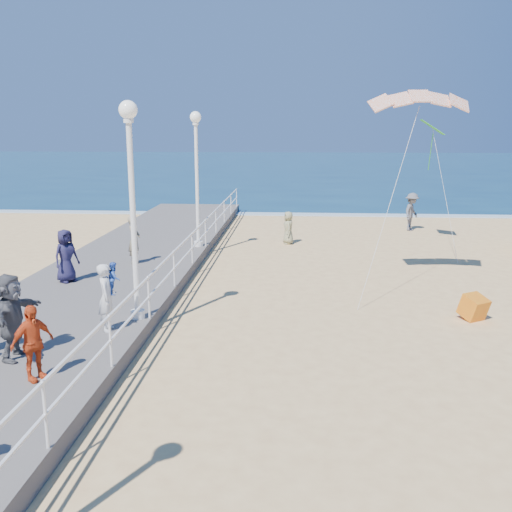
# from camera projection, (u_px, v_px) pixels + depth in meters

# --- Properties ---
(ground) EXTENTS (160.00, 160.00, 0.00)m
(ground) POSITION_uv_depth(u_px,v_px,m) (351.00, 338.00, 14.11)
(ground) COLOR #ECC17B
(ground) RESTS_ON ground
(ocean) EXTENTS (160.00, 90.00, 0.05)m
(ocean) POSITION_uv_depth(u_px,v_px,m) (307.00, 166.00, 77.36)
(ocean) COLOR #0D3450
(ocean) RESTS_ON ground
(surf_line) EXTENTS (160.00, 1.20, 0.04)m
(surf_line) POSITION_uv_depth(u_px,v_px,m) (320.00, 215.00, 34.05)
(surf_line) COLOR white
(surf_line) RESTS_ON ground
(boardwalk) EXTENTS (5.00, 44.00, 0.40)m
(boardwalk) POSITION_uv_depth(u_px,v_px,m) (56.00, 323.00, 14.58)
(boardwalk) COLOR slate
(boardwalk) RESTS_ON ground
(railing) EXTENTS (0.05, 42.00, 0.55)m
(railing) POSITION_uv_depth(u_px,v_px,m) (148.00, 286.00, 14.18)
(railing) COLOR white
(railing) RESTS_ON boardwalk
(lamp_post_mid) EXTENTS (0.44, 0.44, 5.32)m
(lamp_post_mid) POSITION_uv_depth(u_px,v_px,m) (132.00, 189.00, 13.68)
(lamp_post_mid) COLOR white
(lamp_post_mid) RESTS_ON boardwalk
(lamp_post_far) EXTENTS (0.44, 0.44, 5.32)m
(lamp_post_far) POSITION_uv_depth(u_px,v_px,m) (197.00, 165.00, 22.43)
(lamp_post_far) COLOR white
(lamp_post_far) RESTS_ON boardwalk
(woman_holding_toddler) EXTENTS (0.49, 0.65, 1.61)m
(woman_holding_toddler) POSITION_uv_depth(u_px,v_px,m) (107.00, 297.00, 13.35)
(woman_holding_toddler) COLOR silver
(woman_holding_toddler) RESTS_ON boardwalk
(toddler_held) EXTENTS (0.36, 0.42, 0.78)m
(toddler_held) POSITION_uv_depth(u_px,v_px,m) (114.00, 278.00, 13.39)
(toddler_held) COLOR blue
(toddler_held) RESTS_ON boardwalk
(spectator_3) EXTENTS (0.77, 0.93, 1.48)m
(spectator_3) POSITION_uv_depth(u_px,v_px,m) (32.00, 343.00, 10.69)
(spectator_3) COLOR #D1441A
(spectator_3) RESTS_ON boardwalk
(spectator_4) EXTENTS (0.89, 0.97, 1.66)m
(spectator_4) POSITION_uv_depth(u_px,v_px,m) (66.00, 256.00, 17.61)
(spectator_4) COLOR #1D1B3B
(spectator_4) RESTS_ON boardwalk
(spectator_5) EXTENTS (0.58, 1.70, 1.82)m
(spectator_5) POSITION_uv_depth(u_px,v_px,m) (12.00, 316.00, 11.68)
(spectator_5) COLOR #515155
(spectator_5) RESTS_ON boardwalk
(spectator_6) EXTENTS (0.41, 0.62, 1.69)m
(spectator_6) POSITION_uv_depth(u_px,v_px,m) (134.00, 240.00, 20.01)
(spectator_6) COLOR gray
(spectator_6) RESTS_ON boardwalk
(beach_walker_a) EXTENTS (1.24, 1.43, 1.92)m
(beach_walker_a) POSITION_uv_depth(u_px,v_px,m) (412.00, 212.00, 28.71)
(beach_walker_a) COLOR #5B5B61
(beach_walker_a) RESTS_ON ground
(beach_walker_c) EXTENTS (0.57, 0.78, 1.46)m
(beach_walker_c) POSITION_uv_depth(u_px,v_px,m) (288.00, 228.00, 25.45)
(beach_walker_c) COLOR #949166
(beach_walker_c) RESTS_ON ground
(box_kite) EXTENTS (0.84, 0.89, 0.74)m
(box_kite) POSITION_uv_depth(u_px,v_px,m) (473.00, 309.00, 15.38)
(box_kite) COLOR #D73F0C
(box_kite) RESTS_ON ground
(kite_parafoil) EXTENTS (3.03, 0.94, 0.65)m
(kite_parafoil) POSITION_uv_depth(u_px,v_px,m) (420.00, 96.00, 17.13)
(kite_parafoil) COLOR #F1591C
(kite_diamond_green) EXTENTS (1.13, 1.28, 0.64)m
(kite_diamond_green) POSITION_uv_depth(u_px,v_px,m) (432.00, 127.00, 24.10)
(kite_diamond_green) COLOR green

